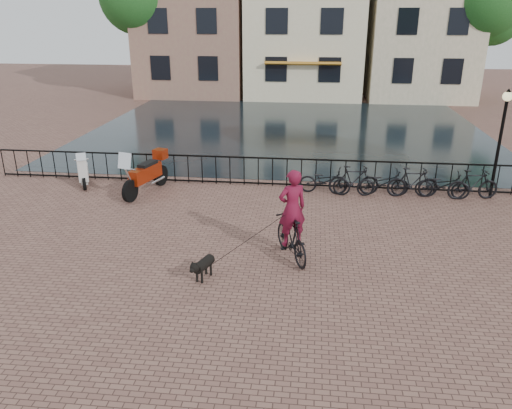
# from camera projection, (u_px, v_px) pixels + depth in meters

# --- Properties ---
(ground) EXTENTS (100.00, 100.00, 0.00)m
(ground) POSITION_uv_depth(u_px,v_px,m) (239.00, 312.00, 10.10)
(ground) COLOR brown
(ground) RESTS_ON ground
(canal_water) EXTENTS (20.00, 20.00, 0.00)m
(canal_water) POSITION_uv_depth(u_px,v_px,m) (287.00, 129.00, 26.14)
(canal_water) COLOR black
(canal_water) RESTS_ON ground
(railing) EXTENTS (20.00, 0.05, 1.02)m
(railing) POSITION_uv_depth(u_px,v_px,m) (273.00, 172.00, 17.34)
(railing) COLOR black
(railing) RESTS_ON ground
(canal_house_left) EXTENTS (7.50, 9.00, 12.80)m
(canal_house_left) POSITION_uv_depth(u_px,v_px,m) (197.00, 3.00, 36.43)
(canal_house_left) COLOR #8A5A50
(canal_house_left) RESTS_ON ground
(canal_house_mid) EXTENTS (8.00, 9.50, 11.80)m
(canal_house_mid) POSITION_uv_depth(u_px,v_px,m) (306.00, 10.00, 35.75)
(canal_house_mid) COLOR beige
(canal_house_mid) RESTS_ON ground
(tree_far_right) EXTENTS (4.76, 4.76, 8.76)m
(tree_far_right) POSITION_uv_depth(u_px,v_px,m) (487.00, 2.00, 31.57)
(tree_far_right) COLOR black
(tree_far_right) RESTS_ON ground
(lamp_post) EXTENTS (0.30, 0.30, 3.45)m
(lamp_post) POSITION_uv_depth(u_px,v_px,m) (502.00, 126.00, 15.52)
(lamp_post) COLOR black
(lamp_post) RESTS_ON ground
(cyclist) EXTENTS (1.31, 2.00, 2.66)m
(cyclist) POSITION_uv_depth(u_px,v_px,m) (292.00, 220.00, 11.99)
(cyclist) COLOR black
(cyclist) RESTS_ON ground
(dog) EXTENTS (0.55, 0.91, 0.59)m
(dog) POSITION_uv_depth(u_px,v_px,m) (204.00, 267.00, 11.29)
(dog) COLOR black
(dog) RESTS_ON ground
(motorcycle) EXTENTS (1.18, 2.41, 1.68)m
(motorcycle) POSITION_uv_depth(u_px,v_px,m) (145.00, 169.00, 16.52)
(motorcycle) COLOR maroon
(motorcycle) RESTS_ON ground
(scooter) EXTENTS (0.98, 1.50, 1.35)m
(scooter) POSITION_uv_depth(u_px,v_px,m) (83.00, 166.00, 17.38)
(scooter) COLOR silver
(scooter) RESTS_ON ground
(parked_bike_0) EXTENTS (1.79, 0.86, 0.90)m
(parked_bike_0) POSITION_uv_depth(u_px,v_px,m) (325.00, 181.00, 16.61)
(parked_bike_0) COLOR black
(parked_bike_0) RESTS_ON ground
(parked_bike_1) EXTENTS (1.70, 0.63, 1.00)m
(parked_bike_1) POSITION_uv_depth(u_px,v_px,m) (354.00, 180.00, 16.49)
(parked_bike_1) COLOR black
(parked_bike_1) RESTS_ON ground
(parked_bike_2) EXTENTS (1.78, 0.80, 0.90)m
(parked_bike_2) POSITION_uv_depth(u_px,v_px,m) (383.00, 183.00, 16.40)
(parked_bike_2) COLOR black
(parked_bike_2) RESTS_ON ground
(parked_bike_3) EXTENTS (1.69, 0.59, 1.00)m
(parked_bike_3) POSITION_uv_depth(u_px,v_px,m) (413.00, 182.00, 16.28)
(parked_bike_3) COLOR black
(parked_bike_3) RESTS_ON ground
(parked_bike_4) EXTENTS (1.76, 0.76, 0.90)m
(parked_bike_4) POSITION_uv_depth(u_px,v_px,m) (442.00, 185.00, 16.20)
(parked_bike_4) COLOR black
(parked_bike_4) RESTS_ON ground
(parked_bike_5) EXTENTS (1.72, 0.74, 1.00)m
(parked_bike_5) POSITION_uv_depth(u_px,v_px,m) (473.00, 185.00, 16.08)
(parked_bike_5) COLOR black
(parked_bike_5) RESTS_ON ground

